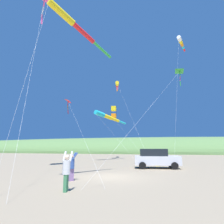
% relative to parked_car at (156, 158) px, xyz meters
% --- Properties ---
extents(ground_plane, '(600.00, 600.00, 0.00)m').
position_rel_parked_car_xyz_m(ground_plane, '(-6.35, 3.00, -0.95)').
color(ground_plane, gray).
extents(dune_ridge_grassy, '(28.00, 240.00, 10.42)m').
position_rel_parked_car_xyz_m(dune_ridge_grassy, '(48.65, 3.00, -0.95)').
color(dune_ridge_grassy, '#567A42').
rests_on(dune_ridge_grassy, ground_plane).
extents(parked_car, '(2.50, 4.50, 1.85)m').
position_rel_parked_car_xyz_m(parked_car, '(0.00, 0.00, 0.00)').
color(parked_car, silver).
rests_on(parked_car, ground_plane).
extents(cooler_box, '(0.62, 0.42, 0.42)m').
position_rel_parked_car_xyz_m(cooler_box, '(2.63, -0.06, -0.74)').
color(cooler_box, yellow).
rests_on(cooler_box, ground_plane).
extents(person_adult_flyer, '(0.59, 0.47, 1.84)m').
position_rel_parked_car_xyz_m(person_adult_flyer, '(-11.32, 3.96, 0.05)').
color(person_adult_flyer, '#3D7F51').
rests_on(person_adult_flyer, ground_plane).
extents(person_child_green_jacket, '(0.60, 0.61, 1.72)m').
position_rel_parked_car_xyz_m(person_child_green_jacket, '(-8.54, 4.95, -0.02)').
color(person_child_green_jacket, '#8E6B9E').
rests_on(person_child_green_jacket, ground_plane).
extents(kite_windsock_green_low_center, '(7.95, 3.16, 11.31)m').
position_rel_parked_car_xyz_m(kite_windsock_green_low_center, '(-8.61, 5.12, 9.54)').
color(kite_windsock_green_low_center, yellow).
rests_on(kite_windsock_green_low_center, ground_plane).
extents(kite_windsock_teal_far_right, '(11.52, 3.64, 19.11)m').
position_rel_parked_car_xyz_m(kite_windsock_teal_far_right, '(10.86, -4.44, 17.65)').
color(kite_windsock_teal_far_right, white).
rests_on(kite_windsock_teal_far_right, ground_plane).
extents(kite_delta_purple_drifting, '(11.99, 6.73, 10.10)m').
position_rel_parked_car_xyz_m(kite_delta_purple_drifting, '(0.41, -2.73, 8.82)').
color(kite_delta_purple_drifting, green).
rests_on(kite_delta_purple_drifting, ground_plane).
extents(kite_box_black_fish_shape, '(13.21, 7.24, 9.00)m').
position_rel_parked_car_xyz_m(kite_box_black_fish_shape, '(12.69, 7.07, 6.96)').
color(kite_box_black_fish_shape, yellow).
rests_on(kite_box_black_fish_shape, ground_plane).
extents(kite_windsock_small_distant, '(11.54, 7.25, 7.45)m').
position_rel_parked_car_xyz_m(kite_windsock_small_distant, '(9.38, 7.42, 5.76)').
color(kite_windsock_small_distant, '#1EB7C6').
rests_on(kite_windsock_small_distant, ground_plane).
extents(kite_delta_checkered_midright, '(12.15, 8.28, 7.80)m').
position_rel_parked_car_xyz_m(kite_delta_checkered_midright, '(1.22, 10.10, 6.50)').
color(kite_delta_checkered_midright, red).
rests_on(kite_delta_checkered_midright, ground_plane).
extents(kite_windsock_rainbow_low_near, '(16.15, 7.00, 13.54)m').
position_rel_parked_car_xyz_m(kite_windsock_rainbow_low_near, '(14.01, 6.71, 12.18)').
color(kite_windsock_rainbow_low_near, yellow).
rests_on(kite_windsock_rainbow_low_near, ground_plane).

